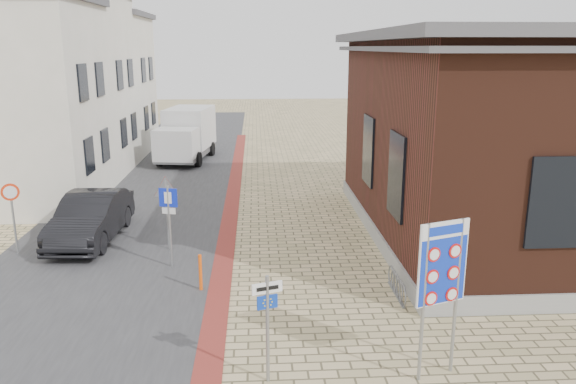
{
  "coord_description": "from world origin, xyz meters",
  "views": [
    {
      "loc": [
        -0.97,
        -11.16,
        6.3
      ],
      "look_at": [
        -0.05,
        4.65,
        2.2
      ],
      "focal_mm": 35.0,
      "sensor_mm": 36.0,
      "label": 1
    }
  ],
  "objects_px": {
    "border_sign": "(442,266)",
    "essen_sign": "(267,314)",
    "box_truck": "(187,134)",
    "parking_sign": "(169,212)",
    "sedan": "(91,217)",
    "bollard": "(200,273)"
  },
  "relations": [
    {
      "from": "essen_sign",
      "to": "bollard",
      "type": "xyz_separation_m",
      "value": [
        -1.69,
        4.3,
        -0.93
      ]
    },
    {
      "from": "parking_sign",
      "to": "bollard",
      "type": "xyz_separation_m",
      "value": [
        1.01,
        -1.7,
        -1.18
      ]
    },
    {
      "from": "box_truck",
      "to": "bollard",
      "type": "xyz_separation_m",
      "value": [
        2.4,
        -18.0,
        -1.01
      ]
    },
    {
      "from": "box_truck",
      "to": "bollard",
      "type": "height_order",
      "value": "box_truck"
    },
    {
      "from": "box_truck",
      "to": "parking_sign",
      "type": "xyz_separation_m",
      "value": [
        1.39,
        -16.3,
        0.17
      ]
    },
    {
      "from": "box_truck",
      "to": "parking_sign",
      "type": "relative_size",
      "value": 2.37
    },
    {
      "from": "sedan",
      "to": "parking_sign",
      "type": "height_order",
      "value": "parking_sign"
    },
    {
      "from": "box_truck",
      "to": "border_sign",
      "type": "bearing_deg",
      "value": -63.2
    },
    {
      "from": "box_truck",
      "to": "border_sign",
      "type": "xyz_separation_m",
      "value": [
        7.39,
        -22.3,
        0.8
      ]
    },
    {
      "from": "parking_sign",
      "to": "box_truck",
      "type": "bearing_deg",
      "value": 109.42
    },
    {
      "from": "sedan",
      "to": "border_sign",
      "type": "xyz_separation_m",
      "value": [
        9.0,
        -8.58,
        1.52
      ]
    },
    {
      "from": "parking_sign",
      "to": "bollard",
      "type": "height_order",
      "value": "parking_sign"
    },
    {
      "from": "sedan",
      "to": "essen_sign",
      "type": "height_order",
      "value": "essen_sign"
    },
    {
      "from": "box_truck",
      "to": "bollard",
      "type": "relative_size",
      "value": 5.81
    },
    {
      "from": "sedan",
      "to": "border_sign",
      "type": "relative_size",
      "value": 1.51
    },
    {
      "from": "box_truck",
      "to": "parking_sign",
      "type": "height_order",
      "value": "box_truck"
    },
    {
      "from": "box_truck",
      "to": "essen_sign",
      "type": "xyz_separation_m",
      "value": [
        4.09,
        -22.3,
        -0.08
      ]
    },
    {
      "from": "box_truck",
      "to": "border_sign",
      "type": "distance_m",
      "value": 23.5
    },
    {
      "from": "box_truck",
      "to": "parking_sign",
      "type": "distance_m",
      "value": 16.36
    },
    {
      "from": "box_truck",
      "to": "essen_sign",
      "type": "height_order",
      "value": "box_truck"
    },
    {
      "from": "border_sign",
      "to": "essen_sign",
      "type": "distance_m",
      "value": 3.42
    },
    {
      "from": "box_truck",
      "to": "bollard",
      "type": "distance_m",
      "value": 18.18
    }
  ]
}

